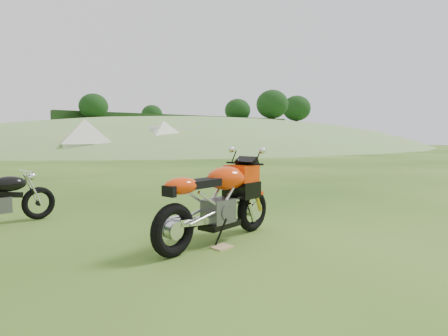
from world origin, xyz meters
TOP-DOWN VIEW (x-y plane):
  - ground at (0.00, 0.00)m, footprint 120.00×120.00m
  - hillside at (24.00, 40.00)m, footprint 80.00×64.00m
  - hedgerow at (24.00, 40.00)m, footprint 36.00×1.20m
  - sport_motorcycle at (-0.86, -0.96)m, footprint 2.11×0.97m
  - plywood_board at (-0.96, -1.19)m, footprint 0.27×0.23m
  - tent_mid at (3.87, 20.62)m, footprint 3.48×3.48m
  - tent_right at (9.30, 19.90)m, footprint 3.21×3.21m
  - caravan at (10.74, 20.84)m, footprint 4.48×2.12m

SIDE VIEW (x-z plane):
  - ground at x=0.00m, z-range 0.00..0.00m
  - hillside at x=24.00m, z-range -4.00..4.00m
  - hedgerow at x=24.00m, z-range -4.30..4.30m
  - plywood_board at x=-0.96m, z-range 0.00..0.02m
  - sport_motorcycle at x=-0.86m, z-range 0.00..1.23m
  - caravan at x=10.74m, z-range 0.00..2.07m
  - tent_right at x=9.30m, z-range 0.00..2.56m
  - tent_mid at x=3.87m, z-range 0.00..2.57m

